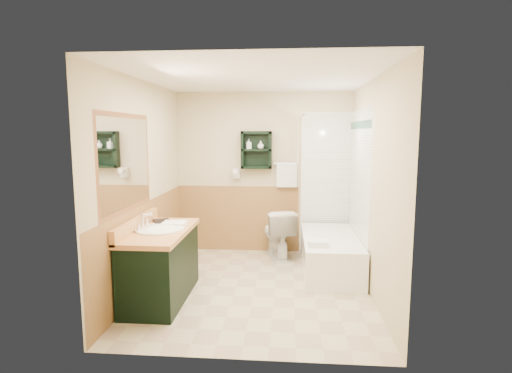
% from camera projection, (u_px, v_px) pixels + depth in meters
% --- Properties ---
extents(floor, '(3.00, 3.00, 0.00)m').
position_uv_depth(floor, '(255.00, 288.00, 4.68)').
color(floor, beige).
rests_on(floor, ground).
extents(back_wall, '(2.60, 0.04, 2.40)m').
position_uv_depth(back_wall, '(264.00, 173.00, 6.02)').
color(back_wall, beige).
rests_on(back_wall, ground).
extents(left_wall, '(0.04, 3.00, 2.40)m').
position_uv_depth(left_wall, '(142.00, 185.00, 4.62)').
color(left_wall, beige).
rests_on(left_wall, ground).
extents(right_wall, '(0.04, 3.00, 2.40)m').
position_uv_depth(right_wall, '(374.00, 188.00, 4.41)').
color(right_wall, beige).
rests_on(right_wall, ground).
extents(ceiling, '(2.60, 3.00, 0.04)m').
position_uv_depth(ceiling, '(255.00, 76.00, 4.35)').
color(ceiling, white).
rests_on(ceiling, back_wall).
extents(wainscot_left, '(2.98, 2.98, 1.00)m').
position_uv_depth(wainscot_left, '(147.00, 244.00, 4.71)').
color(wainscot_left, '#B08547').
rests_on(wainscot_left, left_wall).
extents(wainscot_back, '(2.58, 2.58, 1.00)m').
position_uv_depth(wainscot_back, '(263.00, 219.00, 6.08)').
color(wainscot_back, '#B08547').
rests_on(wainscot_back, back_wall).
extents(mirror_frame, '(1.30, 1.30, 1.00)m').
position_uv_depth(mirror_frame, '(126.00, 163.00, 4.03)').
color(mirror_frame, brown).
rests_on(mirror_frame, left_wall).
extents(mirror_glass, '(1.20, 1.20, 0.90)m').
position_uv_depth(mirror_glass, '(126.00, 163.00, 4.03)').
color(mirror_glass, white).
rests_on(mirror_glass, left_wall).
extents(tile_right, '(1.50, 1.50, 2.10)m').
position_uv_depth(tile_right, '(358.00, 191.00, 5.17)').
color(tile_right, white).
rests_on(tile_right, right_wall).
extents(tile_back, '(0.95, 0.95, 2.10)m').
position_uv_depth(tile_back, '(332.00, 184.00, 5.91)').
color(tile_back, white).
rests_on(tile_back, back_wall).
extents(tile_accent, '(1.50, 1.50, 0.10)m').
position_uv_depth(tile_accent, '(360.00, 125.00, 5.06)').
color(tile_accent, '#144837').
rests_on(tile_accent, right_wall).
extents(wall_shelf, '(0.45, 0.15, 0.55)m').
position_uv_depth(wall_shelf, '(256.00, 150.00, 5.86)').
color(wall_shelf, black).
rests_on(wall_shelf, back_wall).
extents(hair_dryer, '(0.10, 0.24, 0.18)m').
position_uv_depth(hair_dryer, '(237.00, 173.00, 5.96)').
color(hair_dryer, silver).
rests_on(hair_dryer, back_wall).
extents(towel_bar, '(0.40, 0.06, 0.40)m').
position_uv_depth(towel_bar, '(287.00, 163.00, 5.90)').
color(towel_bar, white).
rests_on(towel_bar, back_wall).
extents(curtain_rod, '(0.03, 1.60, 0.03)m').
position_uv_depth(curtain_rod, '(301.00, 117.00, 5.11)').
color(curtain_rod, silver).
rests_on(curtain_rod, back_wall).
extents(shower_curtain, '(1.05, 1.05, 1.70)m').
position_uv_depth(shower_curtain, '(300.00, 181.00, 5.39)').
color(shower_curtain, beige).
rests_on(shower_curtain, curtain_rod).
extents(vanity, '(0.59, 1.22, 0.77)m').
position_uv_depth(vanity, '(161.00, 265.00, 4.32)').
color(vanity, black).
rests_on(vanity, ground).
extents(bathtub, '(0.70, 1.50, 0.47)m').
position_uv_depth(bathtub, '(330.00, 254.00, 5.21)').
color(bathtub, white).
rests_on(bathtub, ground).
extents(toilet, '(0.59, 0.80, 0.71)m').
position_uv_depth(toilet, '(278.00, 233.00, 5.78)').
color(toilet, white).
rests_on(toilet, ground).
extents(counter_towel, '(0.26, 0.20, 0.04)m').
position_uv_depth(counter_towel, '(174.00, 224.00, 4.47)').
color(counter_towel, white).
rests_on(counter_towel, vanity).
extents(vanity_book, '(0.17, 0.11, 0.25)m').
position_uv_depth(vanity_book, '(154.00, 213.00, 4.56)').
color(vanity_book, black).
rests_on(vanity_book, vanity).
extents(tub_towel, '(0.23, 0.20, 0.07)m').
position_uv_depth(tub_towel, '(318.00, 243.00, 4.73)').
color(tub_towel, white).
rests_on(tub_towel, bathtub).
extents(soap_bottle_a, '(0.11, 0.16, 0.07)m').
position_uv_depth(soap_bottle_a, '(249.00, 147.00, 5.86)').
color(soap_bottle_a, white).
rests_on(soap_bottle_a, wall_shelf).
extents(soap_bottle_b, '(0.12, 0.14, 0.09)m').
position_uv_depth(soap_bottle_b, '(261.00, 146.00, 5.85)').
color(soap_bottle_b, white).
rests_on(soap_bottle_b, wall_shelf).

